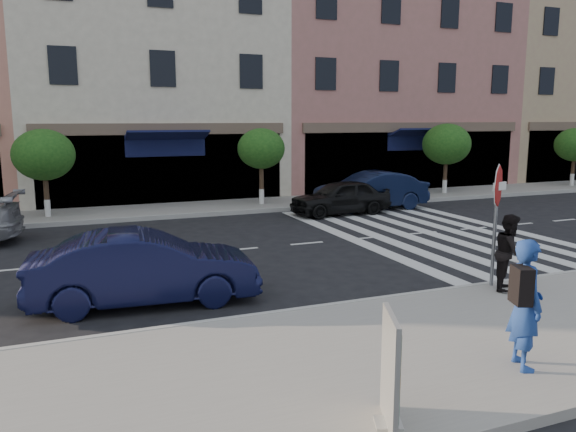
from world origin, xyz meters
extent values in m
plane|color=black|center=(0.00, 0.00, 0.00)|extent=(120.00, 120.00, 0.00)
cube|color=gray|center=(0.00, -3.75, 0.07)|extent=(60.00, 4.50, 0.15)
cube|color=gray|center=(0.00, 11.00, 0.07)|extent=(60.00, 3.00, 0.15)
cube|color=beige|center=(-0.50, 17.00, 5.50)|extent=(11.00, 9.00, 11.00)
cube|color=#B3706A|center=(11.50, 17.00, 6.50)|extent=(13.00, 9.00, 13.00)
cube|color=tan|center=(24.00, 17.00, 6.00)|extent=(12.00, 9.00, 12.00)
cylinder|color=#473323|center=(-5.00, 10.80, 0.95)|extent=(0.18, 0.18, 1.60)
cylinder|color=silver|center=(-5.00, 10.80, 0.45)|extent=(0.20, 0.20, 0.60)
ellipsoid|color=#194614|center=(-5.00, 10.80, 2.32)|extent=(2.10, 2.10, 1.79)
cylinder|color=#473323|center=(3.00, 10.80, 1.00)|extent=(0.18, 0.18, 1.71)
cylinder|color=silver|center=(3.00, 10.80, 0.45)|extent=(0.20, 0.20, 0.60)
ellipsoid|color=#194614|center=(3.00, 10.80, 2.38)|extent=(1.90, 1.90, 1.62)
cylinder|color=#473323|center=(12.00, 10.80, 0.98)|extent=(0.18, 0.18, 1.65)
cylinder|color=silver|center=(12.00, 10.80, 0.45)|extent=(0.20, 0.20, 0.60)
ellipsoid|color=#194614|center=(12.00, 10.80, 2.41)|extent=(2.20, 2.20, 1.87)
cylinder|color=#473323|center=(20.00, 10.80, 0.92)|extent=(0.18, 0.18, 1.54)
cylinder|color=silver|center=(20.00, 10.80, 0.45)|extent=(0.20, 0.20, 0.60)
ellipsoid|color=#194614|center=(20.00, 10.80, 2.24)|extent=(2.00, 2.00, 1.70)
cylinder|color=gray|center=(3.69, -1.65, 1.29)|extent=(0.09, 0.09, 2.28)
cylinder|color=white|center=(3.69, -1.66, 2.23)|extent=(0.86, 0.27, 0.89)
cylinder|color=#9E1411|center=(3.69, -1.68, 2.23)|extent=(0.80, 0.27, 0.83)
cube|color=white|center=(3.69, -1.71, 2.23)|extent=(0.45, 0.16, 0.17)
imported|color=navy|center=(1.35, -4.88, 1.06)|extent=(0.64, 0.77, 1.82)
imported|color=black|center=(3.80, -2.00, 0.92)|extent=(0.94, 0.94, 1.54)
cube|color=beige|center=(-1.19, -5.50, 0.17)|extent=(0.39, 0.39, 0.04)
cube|color=beige|center=(-1.19, -5.50, 0.80)|extent=(0.38, 0.81, 1.31)
cube|color=#D88C3F|center=(-1.16, -5.52, 0.85)|extent=(0.29, 0.66, 1.01)
imported|color=black|center=(-3.07, 0.30, 0.71)|extent=(4.45, 1.89, 1.43)
imported|color=black|center=(5.19, 8.12, 0.65)|extent=(3.88, 1.68, 1.30)
imported|color=black|center=(6.84, 8.71, 0.75)|extent=(4.53, 1.59, 1.49)
camera|label=1|loc=(-4.43, -10.49, 3.57)|focal=35.00mm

